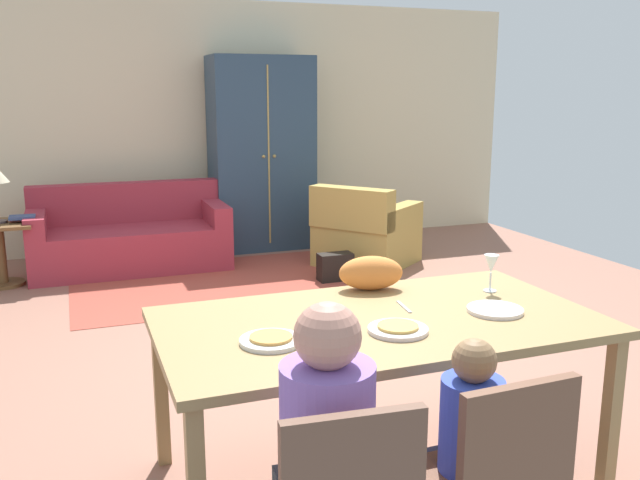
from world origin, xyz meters
The scene contains 23 objects.
ground_plane centered at (0.00, 0.47, -0.01)m, with size 7.45×6.14×0.02m, color #8F5F4D.
back_wall centered at (0.00, 3.59, 1.35)m, with size 7.45×0.10×2.70m, color beige.
dining_table centered at (-0.28, -1.51, 0.70)m, with size 1.91×1.04×0.76m.
plate_near_man centered at (-0.81, -1.63, 0.77)m, with size 0.25×0.25×0.02m, color silver.
pizza_near_man centered at (-0.81, -1.63, 0.78)m, with size 0.17×0.17×0.01m, color gold.
plate_near_child centered at (-0.28, -1.69, 0.77)m, with size 0.25×0.25×0.02m, color silver.
pizza_near_child centered at (-0.28, -1.69, 0.78)m, with size 0.17×0.17×0.01m, color gold.
plate_near_woman centered at (0.24, -1.61, 0.77)m, with size 0.25×0.25×0.02m, color white.
wine_glass centered at (0.40, -1.33, 0.89)m, with size 0.07×0.07×0.19m.
fork centered at (-0.57, -1.56, 0.76)m, with size 0.02×0.15×0.01m, color silver.
knife centered at (-0.11, -1.41, 0.76)m, with size 0.01×0.17×0.01m, color silver.
person_man centered at (-0.81, -2.21, 0.51)m, with size 0.30×0.41×1.11m.
dining_chair_child centered at (-0.28, -2.39, 0.49)m, with size 0.43×0.43×0.87m.
person_child centered at (-0.28, -2.22, 0.43)m, with size 0.22×0.29×0.92m.
cat centered at (-0.13, -1.09, 0.84)m, with size 0.32×0.16×0.17m, color orange.
area_rug centered at (-0.28, 1.92, 0.00)m, with size 2.60×1.80×0.01m, color #9E4133.
couch centered at (-0.98, 2.78, 0.30)m, with size 1.88×0.86×0.82m.
armchair centered at (1.26, 2.08, 0.32)m, with size 1.20×1.20×0.82m.
armoire centered at (0.51, 3.20, 1.05)m, with size 1.10×0.59×2.10m.
side_table centered at (-2.13, 2.52, 0.38)m, with size 0.56×0.56×0.58m.
book_lower centered at (-1.92, 2.57, 0.59)m, with size 0.22×0.16×0.03m, color #9C3930.
book_upper centered at (-1.93, 2.49, 0.62)m, with size 0.22×0.16×0.03m, color #3A4A78.
handbag centered at (0.75, 1.62, 0.13)m, with size 0.32×0.16×0.26m, color black.
Camera 1 is at (-1.51, -4.07, 1.73)m, focal length 38.21 mm.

